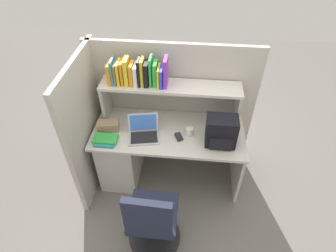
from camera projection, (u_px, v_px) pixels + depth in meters
ground_plane at (168, 175)px, 3.46m from camera, size 8.00×8.00×0.00m
desk at (135, 150)px, 3.22m from camera, size 1.60×0.70×0.73m
cubicle_partition_rear at (172, 106)px, 3.23m from camera, size 1.84×0.05×1.55m
cubicle_partition_left at (88, 126)px, 2.97m from camera, size 0.05×1.06×1.55m
overhead_hutch at (170, 93)px, 2.89m from camera, size 1.44×0.28×0.45m
reference_books_on_shelf at (138, 73)px, 2.76m from camera, size 0.59×0.19×0.30m
laptop at (144, 132)px, 2.89m from camera, size 0.35×0.32×0.22m
backpack at (221, 132)px, 2.74m from camera, size 0.30×0.22×0.32m
computer_mouse at (179, 137)px, 2.89m from camera, size 0.10×0.12×0.03m
paper_cup at (190, 131)px, 2.91m from camera, size 0.08×0.08×0.09m
tissue_box at (108, 126)px, 2.96m from camera, size 0.24×0.15×0.10m
desk_book_stack at (106, 140)px, 2.85m from camera, size 0.24×0.18×0.05m
office_chair at (152, 222)px, 2.56m from camera, size 0.52×0.52×0.93m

